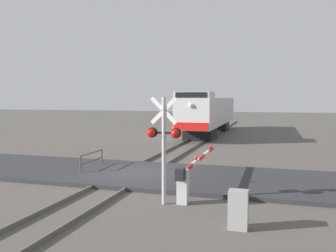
% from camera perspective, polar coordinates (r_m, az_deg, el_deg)
% --- Properties ---
extents(ground_plane, '(160.00, 160.00, 0.00)m').
position_cam_1_polar(ground_plane, '(16.94, -5.35, -7.88)').
color(ground_plane, '#514C47').
extents(rail_track_left, '(0.08, 80.00, 0.15)m').
position_cam_1_polar(rail_track_left, '(17.20, -7.59, -7.45)').
color(rail_track_left, '#59544C').
rests_on(rail_track_left, ground_plane).
extents(rail_track_right, '(0.08, 80.00, 0.15)m').
position_cam_1_polar(rail_track_right, '(16.68, -3.04, -7.80)').
color(rail_track_right, '#59544C').
rests_on(rail_track_right, ground_plane).
extents(road_surface, '(36.00, 5.54, 0.17)m').
position_cam_1_polar(road_surface, '(16.92, -5.35, -7.60)').
color(road_surface, '#2D2D30').
rests_on(road_surface, ground_plane).
extents(locomotive, '(2.93, 16.87, 4.13)m').
position_cam_1_polar(locomotive, '(35.75, 6.59, 2.12)').
color(locomotive, black).
rests_on(locomotive, ground_plane).
extents(crossing_signal, '(1.18, 0.33, 3.67)m').
position_cam_1_polar(crossing_signal, '(12.02, -0.70, -2.09)').
color(crossing_signal, '#ADADB2').
rests_on(crossing_signal, ground_plane).
extents(crossing_gate, '(0.36, 6.68, 1.30)m').
position_cam_1_polar(crossing_gate, '(13.24, 3.41, -7.71)').
color(crossing_gate, silver).
rests_on(crossing_gate, ground_plane).
extents(utility_cabinet, '(0.53, 0.41, 1.09)m').
position_cam_1_polar(utility_cabinet, '(10.29, 11.15, -12.98)').
color(utility_cabinet, '#999993').
rests_on(utility_cabinet, ground_plane).
extents(guard_railing, '(0.08, 2.22, 0.95)m').
position_cam_1_polar(guard_railing, '(18.16, -12.08, -5.16)').
color(guard_railing, '#4C4742').
rests_on(guard_railing, ground_plane).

